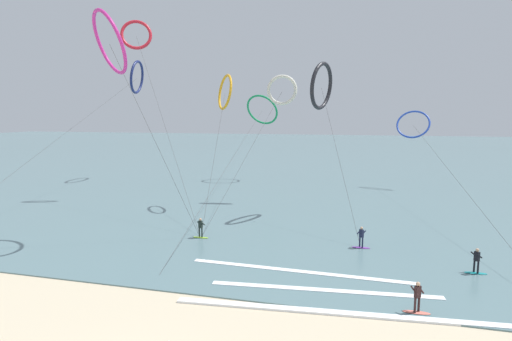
% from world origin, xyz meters
% --- Properties ---
extents(sea_water, '(400.00, 200.00, 0.08)m').
position_xyz_m(sea_water, '(0.00, 108.80, 0.04)').
color(sea_water, slate).
rests_on(sea_water, ground).
extents(surfer_violet, '(1.40, 0.73, 1.70)m').
position_xyz_m(surfer_violet, '(9.51, 19.59, 0.82)').
color(surfer_violet, purple).
rests_on(surfer_violet, ground).
extents(surfer_coral, '(1.40, 0.73, 1.70)m').
position_xyz_m(surfer_coral, '(12.25, 9.58, 0.82)').
color(surfer_coral, '#EA7260').
rests_on(surfer_coral, ground).
extents(surfer_lime, '(1.40, 0.64, 1.70)m').
position_xyz_m(surfer_lime, '(-3.60, 18.98, 0.82)').
color(surfer_lime, '#8CC62D').
rests_on(surfer_lime, ground).
extents(surfer_teal, '(1.40, 0.73, 1.70)m').
position_xyz_m(surfer_teal, '(16.74, 16.15, 0.82)').
color(surfer_teal, teal).
rests_on(surfer_teal, ground).
extents(kite_cobalt, '(5.53, 41.04, 11.11)m').
position_xyz_m(kite_cobalt, '(16.57, 48.79, 9.10)').
color(kite_cobalt, '#2647B7').
rests_on(kite_cobalt, ground).
extents(kite_emerald, '(5.96, 42.10, 13.59)m').
position_xyz_m(kite_emerald, '(-5.72, 50.40, 11.22)').
color(kite_emerald, '#199351').
rests_on(kite_emerald, ground).
extents(kite_ivory, '(5.65, 16.92, 15.10)m').
position_xyz_m(kite_ivory, '(0.22, 35.36, 13.27)').
color(kite_ivory, silver).
rests_on(kite_ivory, ground).
extents(kite_magenta, '(8.92, 4.81, 18.34)m').
position_xyz_m(kite_magenta, '(-9.89, 16.66, 15.91)').
color(kite_magenta, '#CC288E').
rests_on(kite_magenta, ground).
extents(kite_navy, '(3.68, 40.63, 19.05)m').
position_xyz_m(kite_navy, '(-25.40, 46.85, 16.37)').
color(kite_navy, navy).
rests_on(kite_navy, ground).
extents(kite_charcoal, '(5.38, 12.10, 15.60)m').
position_xyz_m(kite_charcoal, '(5.34, 29.28, 13.22)').
color(kite_charcoal, black).
rests_on(kite_charcoal, ground).
extents(kite_crimson, '(15.50, 15.45, 21.76)m').
position_xyz_m(kite_crimson, '(-17.11, 33.02, 19.89)').
color(kite_crimson, red).
rests_on(kite_crimson, ground).
extents(kite_amber, '(3.24, 13.70, 14.84)m').
position_xyz_m(kite_amber, '(-5.28, 30.81, 12.86)').
color(kite_amber, orange).
rests_on(kite_amber, ground).
extents(wave_crest_near, '(17.46, 1.82, 0.12)m').
position_xyz_m(wave_crest_near, '(8.24, 8.60, 0.06)').
color(wave_crest_near, white).
rests_on(wave_crest_near, ground).
extents(wave_crest_mid, '(13.47, 1.69, 0.12)m').
position_xyz_m(wave_crest_mid, '(7.32, 11.13, 0.06)').
color(wave_crest_mid, white).
rests_on(wave_crest_mid, ground).
extents(wave_crest_far, '(14.76, 0.98, 0.12)m').
position_xyz_m(wave_crest_far, '(5.42, 13.64, 0.06)').
color(wave_crest_far, white).
rests_on(wave_crest_far, ground).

